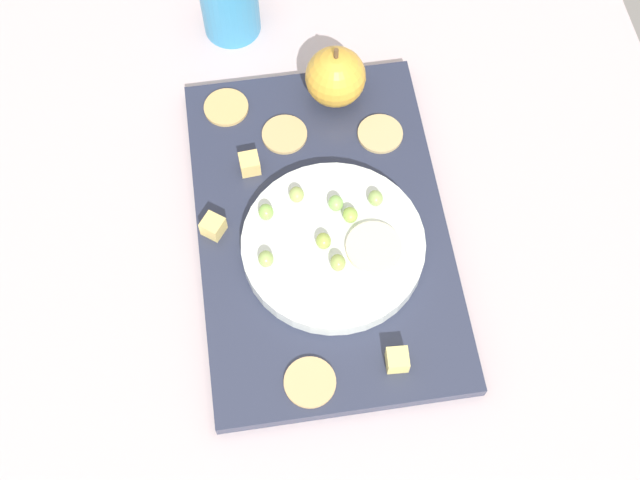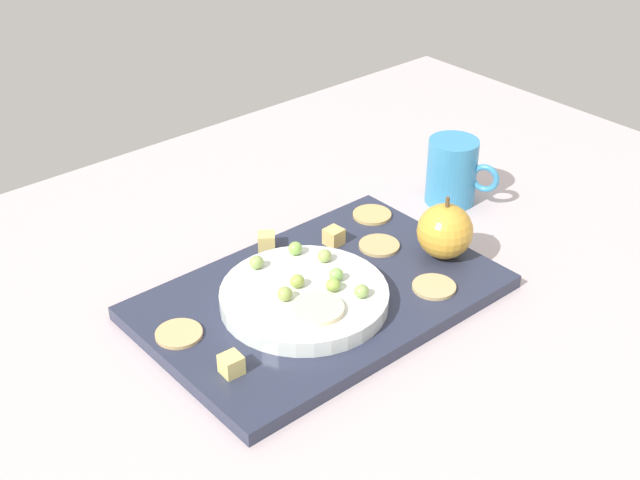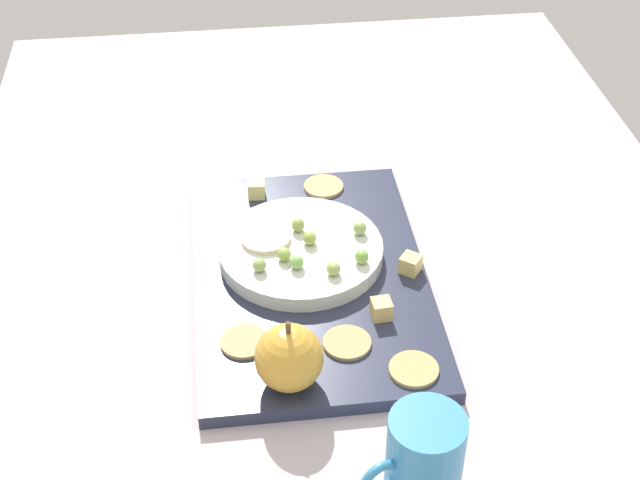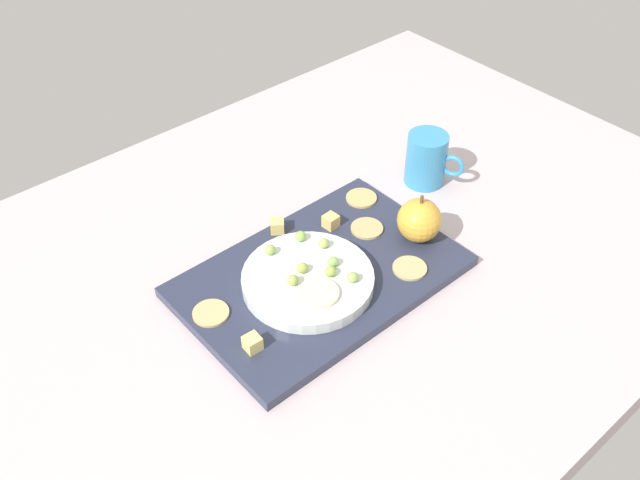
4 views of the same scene
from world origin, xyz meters
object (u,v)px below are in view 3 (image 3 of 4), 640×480
at_px(cheese_cube_2, 256,189).
at_px(apple_slice_0, 266,238).
at_px(grape_1, 360,228).
at_px(cup, 423,458).
at_px(grape_2, 297,264).
at_px(grape_5, 361,255).
at_px(serving_dish, 301,251).
at_px(cracker_2, 244,342).
at_px(grape_3, 310,238).
at_px(cracker_3, 347,343).
at_px(platter, 310,279).
at_px(cracker_0, 414,369).
at_px(cheese_cube_1, 411,265).
at_px(grape_0, 259,262).
at_px(grape_6, 284,254).
at_px(apple_whole, 289,358).
at_px(cheese_cube_0, 381,309).
at_px(grape_7, 298,225).
at_px(cracker_1, 320,187).
at_px(grape_4, 333,269).

bearing_deg(cheese_cube_2, apple_slice_0, 1.51).
bearing_deg(grape_1, cup, 0.40).
relative_size(grape_1, grape_2, 1.00).
bearing_deg(grape_5, serving_dish, -120.52).
height_order(cheese_cube_2, cracker_2, cheese_cube_2).
bearing_deg(cracker_2, grape_3, 147.89).
relative_size(cracker_3, grape_5, 2.94).
relative_size(platter, grape_2, 23.24).
bearing_deg(cracker_0, cheese_cube_1, 169.84).
relative_size(cheese_cube_1, grape_0, 1.21).
xyz_separation_m(serving_dish, cracker_2, (0.13, -0.07, -0.01)).
relative_size(cheese_cube_2, grape_6, 1.21).
bearing_deg(grape_6, apple_whole, -3.71).
relative_size(cracker_3, apple_slice_0, 0.89).
distance_m(cheese_cube_0, cracker_3, 0.06).
bearing_deg(apple_slice_0, cheese_cube_1, 71.17).
distance_m(cheese_cube_0, grape_7, 0.15).
relative_size(cheese_cube_1, cup, 0.21).
xyz_separation_m(cracker_0, grape_0, (-0.16, -0.14, 0.02)).
distance_m(grape_2, grape_6, 0.02).
bearing_deg(grape_2, cracker_3, 21.36).
relative_size(cracker_3, grape_1, 2.94).
bearing_deg(grape_3, cracker_2, -32.11).
height_order(cheese_cube_0, grape_3, grape_3).
bearing_deg(cracker_2, apple_slice_0, 166.74).
relative_size(cheese_cube_2, apple_slice_0, 0.36).
relative_size(apple_whole, grape_2, 3.95).
bearing_deg(platter, cup, 12.48).
bearing_deg(apple_slice_0, grape_7, 109.26).
xyz_separation_m(cracker_0, cracker_3, (-0.05, -0.06, 0.00)).
bearing_deg(apple_slice_0, apple_whole, 1.94).
bearing_deg(platter, cracker_2, -38.24).
relative_size(apple_whole, cracker_1, 1.34).
xyz_separation_m(apple_whole, grape_7, (-0.22, 0.03, -0.01)).
distance_m(platter, grape_2, 0.04).
relative_size(grape_0, grape_5, 1.00).
xyz_separation_m(cracker_2, grape_6, (-0.11, 0.05, 0.02)).
distance_m(serving_dish, grape_0, 0.06).
relative_size(cracker_1, cup, 0.52).
distance_m(cracker_3, grape_4, 0.09).
distance_m(grape_0, grape_3, 0.07).
bearing_deg(cheese_cube_2, grape_2, 10.95).
xyz_separation_m(grape_2, grape_7, (-0.07, 0.01, 0.00)).
height_order(cheese_cube_0, grape_2, grape_2).
distance_m(cheese_cube_0, cheese_cube_1, 0.08).
bearing_deg(grape_5, grape_1, 172.91).
bearing_deg(grape_4, grape_2, -107.42).
xyz_separation_m(grape_4, cup, (0.26, 0.04, 0.00)).
height_order(serving_dish, apple_slice_0, apple_slice_0).
xyz_separation_m(cracker_1, apple_slice_0, (0.12, -0.08, 0.02)).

